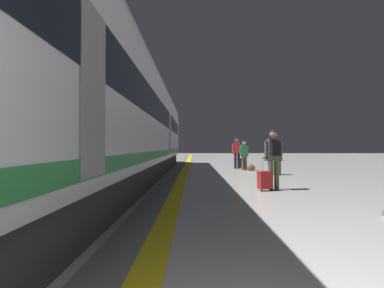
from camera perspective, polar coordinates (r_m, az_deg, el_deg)
safety_line_strip at (r=10.66m, az=-2.20°, el=-7.21°), size 0.36×80.00×0.01m
tactile_edge_band at (r=10.68m, az=-4.17°, el=-7.21°), size 0.69×80.00×0.01m
high_speed_train at (r=9.46m, az=-16.04°, el=7.14°), size 2.94×34.46×4.97m
passenger_near at (r=9.52m, az=14.54°, el=-1.77°), size 0.54×0.38×1.75m
suitcase_near at (r=9.25m, az=12.98°, el=-6.33°), size 0.43×0.34×0.95m
passenger_mid at (r=16.93m, az=9.40°, el=-1.62°), size 0.47×0.28×1.58m
duffel_bag_mid at (r=16.84m, az=10.59°, el=-4.22°), size 0.44×0.26×0.36m
passenger_far at (r=18.20m, az=8.11°, el=-1.21°), size 0.55×0.23×1.76m
suitcase_far at (r=17.97m, az=9.26°, el=-3.42°), size 0.41×0.28×0.60m
waste_bin at (r=14.52m, az=14.89°, el=-3.61°), size 0.46×0.46×0.91m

